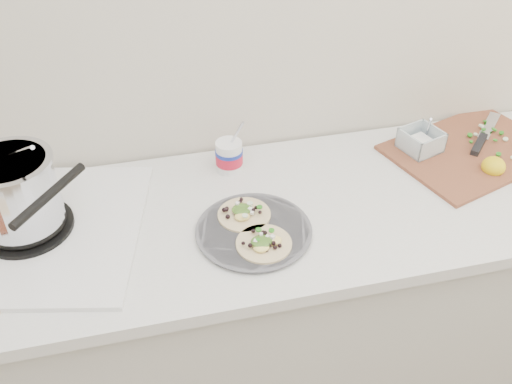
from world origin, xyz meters
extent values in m
cube|color=beige|center=(0.00, 1.73, 1.30)|extent=(3.50, 0.05, 2.60)
cube|color=beige|center=(0.00, 1.43, 0.43)|extent=(2.40, 0.62, 0.86)
cube|color=silver|center=(0.00, 1.41, 0.88)|extent=(2.44, 0.66, 0.04)
cube|color=silver|center=(-0.69, 1.47, 0.91)|extent=(0.71, 0.67, 0.01)
cylinder|color=black|center=(-0.69, 1.47, 0.92)|extent=(0.24, 0.24, 0.01)
torus|color=black|center=(-0.69, 1.47, 0.94)|extent=(0.21, 0.21, 0.02)
cylinder|color=silver|center=(-0.69, 1.47, 1.04)|extent=(0.21, 0.21, 0.19)
cylinder|color=#55555C|center=(-0.09, 1.33, 0.91)|extent=(0.30, 0.30, 0.01)
cylinder|color=#55555C|center=(-0.09, 1.33, 0.91)|extent=(0.32, 0.32, 0.00)
cylinder|color=white|center=(-0.10, 1.63, 0.95)|extent=(0.08, 0.08, 0.10)
cylinder|color=red|center=(-0.10, 1.63, 0.95)|extent=(0.08, 0.08, 0.04)
cylinder|color=#192D99|center=(-0.10, 1.63, 0.97)|extent=(0.08, 0.08, 0.01)
cube|color=brown|center=(0.68, 1.54, 0.91)|extent=(0.60, 0.50, 0.01)
cube|color=white|center=(0.51, 1.58, 0.93)|extent=(0.07, 0.07, 0.03)
ellipsoid|color=yellow|center=(0.68, 1.42, 0.93)|extent=(0.07, 0.07, 0.06)
cube|color=silver|center=(0.81, 1.65, 0.91)|extent=(0.16, 0.16, 0.00)
cube|color=black|center=(0.71, 1.55, 0.92)|extent=(0.10, 0.11, 0.02)
camera|label=1|loc=(-0.35, 0.22, 1.95)|focal=40.00mm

